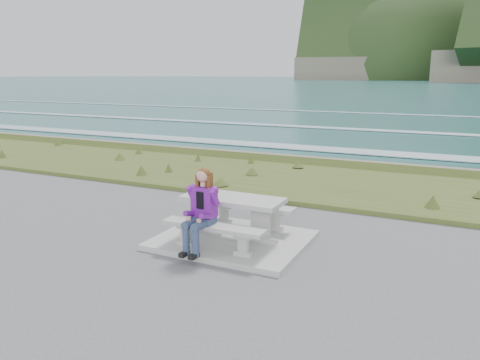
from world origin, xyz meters
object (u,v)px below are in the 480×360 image
Objects in this scene: bench_landward at (214,230)px; seated_woman at (199,222)px; bench_seaward at (249,209)px; picnic_table at (233,206)px.

seated_woman is at bearing -145.74° from bench_landward.
seated_woman is at bearing -97.19° from bench_seaward.
seated_woman is (-0.19, -0.13, 0.16)m from bench_landward.
picnic_table is 1.00× the size of bench_seaward.
picnic_table is 0.74m from bench_seaward.
bench_seaward is (0.00, 1.40, 0.00)m from bench_landward.
bench_landward is at bearing -90.00° from picnic_table.
bench_landward is 1.00× the size of bench_seaward.
bench_landward is (0.00, -0.70, -0.23)m from picnic_table.
bench_seaward is at bearing 87.17° from seated_woman.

